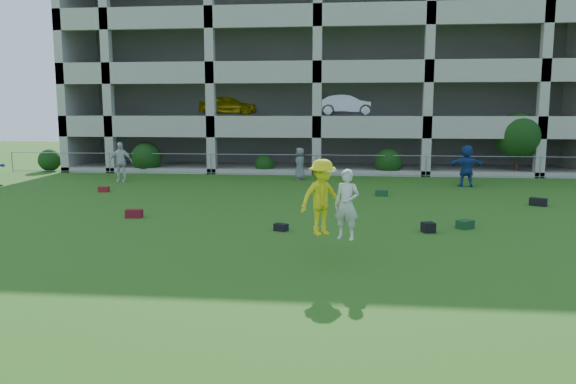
# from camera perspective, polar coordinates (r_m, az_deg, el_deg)

# --- Properties ---
(ground) EXTENTS (100.00, 100.00, 0.00)m
(ground) POSITION_cam_1_polar(r_m,az_deg,el_deg) (12.78, -1.88, -8.17)
(ground) COLOR #235114
(ground) RESTS_ON ground
(bystander_b) EXTENTS (1.25, 0.67, 2.02)m
(bystander_b) POSITION_cam_1_polar(r_m,az_deg,el_deg) (29.91, -16.66, 2.96)
(bystander_b) COLOR silver
(bystander_b) RESTS_ON ground
(bystander_c) EXTENTS (0.69, 0.91, 1.68)m
(bystander_c) POSITION_cam_1_polar(r_m,az_deg,el_deg) (29.39, 1.22, 2.89)
(bystander_c) COLOR slate
(bystander_c) RESTS_ON ground
(bystander_d) EXTENTS (1.86, 0.61, 2.00)m
(bystander_d) POSITION_cam_1_polar(r_m,az_deg,el_deg) (28.01, 17.68, 2.55)
(bystander_d) COLOR navy
(bystander_d) RESTS_ON ground
(bag_red_a) EXTENTS (0.58, 0.35, 0.28)m
(bag_red_a) POSITION_cam_1_polar(r_m,az_deg,el_deg) (19.80, -15.36, -2.12)
(bag_red_a) COLOR #560E19
(bag_red_a) RESTS_ON ground
(bag_black_b) EXTENTS (0.47, 0.40, 0.22)m
(bag_black_b) POSITION_cam_1_polar(r_m,az_deg,el_deg) (17.02, -0.71, -3.60)
(bag_black_b) COLOR black
(bag_black_b) RESTS_ON ground
(bag_green_c) EXTENTS (0.61, 0.59, 0.26)m
(bag_green_c) POSITION_cam_1_polar(r_m,az_deg,el_deg) (18.19, 17.55, -3.15)
(bag_green_c) COLOR black
(bag_green_c) RESTS_ON ground
(crate_d) EXTENTS (0.43, 0.43, 0.30)m
(crate_d) POSITION_cam_1_polar(r_m,az_deg,el_deg) (17.32, 14.06, -3.51)
(crate_d) COLOR black
(crate_d) RESTS_ON ground
(bag_black_e) EXTENTS (0.67, 0.57, 0.30)m
(bag_black_e) POSITION_cam_1_polar(r_m,az_deg,el_deg) (23.47, 24.07, -0.92)
(bag_black_e) COLOR black
(bag_black_e) RESTS_ON ground
(bag_red_f) EXTENTS (0.48, 0.33, 0.24)m
(bag_red_f) POSITION_cam_1_polar(r_m,az_deg,el_deg) (26.36, -18.21, 0.26)
(bag_red_f) COLOR #611910
(bag_red_f) RESTS_ON ground
(bag_green_g) EXTENTS (0.55, 0.39, 0.25)m
(bag_green_g) POSITION_cam_1_polar(r_m,az_deg,el_deg) (24.21, 9.48, -0.11)
(bag_green_g) COLOR #143716
(bag_green_g) RESTS_ON ground
(frisbee_contest) EXTENTS (1.66, 1.25, 1.91)m
(frisbee_contest) POSITION_cam_1_polar(r_m,az_deg,el_deg) (13.69, 4.01, -0.69)
(frisbee_contest) COLOR yellow
(frisbee_contest) RESTS_ON ground
(parking_garage) EXTENTS (30.00, 14.00, 12.00)m
(parking_garage) POSITION_cam_1_polar(r_m,az_deg,el_deg) (39.95, 3.65, 11.74)
(parking_garage) COLOR #9E998C
(parking_garage) RESTS_ON ground
(fence) EXTENTS (36.06, 0.06, 1.20)m
(fence) POSITION_cam_1_polar(r_m,az_deg,el_deg) (31.33, 2.90, 2.79)
(fence) COLOR gray
(fence) RESTS_ON ground
(shrub_row) EXTENTS (34.38, 2.52, 3.50)m
(shrub_row) POSITION_cam_1_polar(r_m,az_deg,el_deg) (32.04, 11.23, 4.38)
(shrub_row) COLOR #163D11
(shrub_row) RESTS_ON ground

